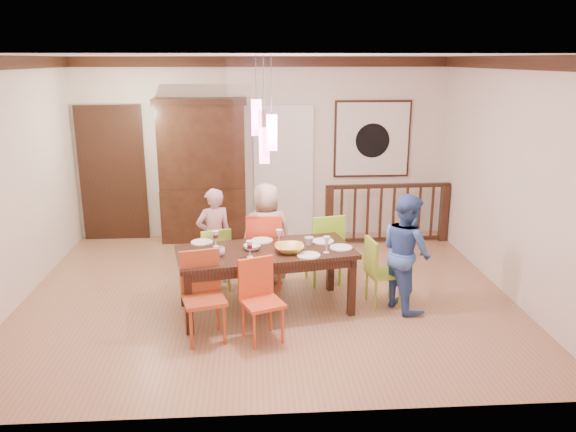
{
  "coord_description": "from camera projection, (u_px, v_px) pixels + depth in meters",
  "views": [
    {
      "loc": [
        -0.17,
        -6.57,
        2.86
      ],
      "look_at": [
        0.26,
        -0.03,
        1.02
      ],
      "focal_mm": 35.0,
      "sensor_mm": 36.0,
      "label": 1
    }
  ],
  "objects": [
    {
      "name": "serving_bowl",
      "position": [
        289.0,
        248.0,
        6.35
      ],
      "size": [
        0.33,
        0.33,
        0.08
      ],
      "primitive_type": "imported",
      "rotation": [
        0.0,
        0.0,
        -0.0
      ],
      "color": "gold",
      "rests_on": "dining_table"
    },
    {
      "name": "painting",
      "position": [
        372.0,
        139.0,
        9.14
      ],
      "size": [
        1.25,
        0.06,
        1.25
      ],
      "color": "black",
      "rests_on": "wall_back"
    },
    {
      "name": "panel_door",
      "position": [
        113.0,
        176.0,
        9.01
      ],
      "size": [
        1.04,
        0.07,
        2.24
      ],
      "primitive_type": "cube",
      "color": "black",
      "rests_on": "wall_back"
    },
    {
      "name": "wine_glass_c",
      "position": [
        250.0,
        249.0,
        6.17
      ],
      "size": [
        0.08,
        0.08,
        0.19
      ],
      "primitive_type": null,
      "color": "#590C19",
      "rests_on": "dining_table"
    },
    {
      "name": "wall_back",
      "position": [
        262.0,
        149.0,
        9.1
      ],
      "size": [
        6.0,
        0.0,
        6.0
      ],
      "primitive_type": "plane",
      "rotation": [
        1.57,
        0.0,
        0.0
      ],
      "color": "beige",
      "rests_on": "floor"
    },
    {
      "name": "wall_right",
      "position": [
        510.0,
        178.0,
        6.89
      ],
      "size": [
        0.0,
        5.0,
        5.0
      ],
      "primitive_type": "plane",
      "rotation": [
        1.57,
        0.0,
        -1.57
      ],
      "color": "beige",
      "rests_on": "floor"
    },
    {
      "name": "chair_near_left",
      "position": [
        204.0,
        292.0,
        5.8
      ],
      "size": [
        0.51,
        0.51,
        0.93
      ],
      "rotation": [
        0.0,
        0.0,
        0.25
      ],
      "color": "#A8441F",
      "rests_on": "floor"
    },
    {
      "name": "crown_molding",
      "position": [
        265.0,
        63.0,
        6.33
      ],
      "size": [
        6.0,
        5.0,
        0.16
      ],
      "primitive_type": null,
      "color": "black",
      "rests_on": "wall_back"
    },
    {
      "name": "plate_near_mid",
      "position": [
        309.0,
        255.0,
        6.23
      ],
      "size": [
        0.26,
        0.26,
        0.01
      ],
      "primitive_type": "cylinder",
      "color": "white",
      "rests_on": "dining_table"
    },
    {
      "name": "china_hutch",
      "position": [
        203.0,
        171.0,
        8.93
      ],
      "size": [
        1.44,
        0.46,
        2.28
      ],
      "color": "black",
      "rests_on": "floor"
    },
    {
      "name": "wall_left",
      "position": [
        8.0,
        185.0,
        6.51
      ],
      "size": [
        0.0,
        5.0,
        5.0
      ],
      "primitive_type": "plane",
      "rotation": [
        1.57,
        0.0,
        1.57
      ],
      "color": "beige",
      "rests_on": "floor"
    },
    {
      "name": "chair_far_right",
      "position": [
        323.0,
        243.0,
        7.32
      ],
      "size": [
        0.51,
        0.51,
        0.95
      ],
      "rotation": [
        0.0,
        0.0,
        3.36
      ],
      "color": "#8AD027",
      "rests_on": "floor"
    },
    {
      "name": "floor",
      "position": [
        267.0,
        293.0,
        7.09
      ],
      "size": [
        6.0,
        6.0,
        0.0
      ],
      "primitive_type": "plane",
      "color": "#986E49",
      "rests_on": "ground"
    },
    {
      "name": "plate_far_right",
      "position": [
        323.0,
        241.0,
        6.71
      ],
      "size": [
        0.26,
        0.26,
        0.01
      ],
      "primitive_type": "cylinder",
      "color": "white",
      "rests_on": "dining_table"
    },
    {
      "name": "wine_glass_d",
      "position": [
        327.0,
        245.0,
        6.31
      ],
      "size": [
        0.08,
        0.08,
        0.19
      ],
      "primitive_type": null,
      "color": "silver",
      "rests_on": "dining_table"
    },
    {
      "name": "cup_right",
      "position": [
        309.0,
        241.0,
        6.58
      ],
      "size": [
        0.13,
        0.13,
        0.1
      ],
      "primitive_type": "imported",
      "rotation": [
        0.0,
        0.0,
        -0.32
      ],
      "color": "silver",
      "rests_on": "dining_table"
    },
    {
      "name": "napkin",
      "position": [
        261.0,
        260.0,
        6.09
      ],
      "size": [
        0.18,
        0.14,
        0.01
      ],
      "primitive_type": "cube",
      "color": "#D83359",
      "rests_on": "dining_table"
    },
    {
      "name": "cup_left",
      "position": [
        220.0,
        251.0,
        6.23
      ],
      "size": [
        0.13,
        0.13,
        0.09
      ],
      "primitive_type": "imported",
      "rotation": [
        0.0,
        0.0,
        -0.1
      ],
      "color": "silver",
      "rests_on": "dining_table"
    },
    {
      "name": "person_far_mid",
      "position": [
        267.0,
        233.0,
        7.3
      ],
      "size": [
        0.72,
        0.55,
        1.34
      ],
      "primitive_type": "imported",
      "rotation": [
        0.0,
        0.0,
        3.34
      ],
      "color": "#BFB390",
      "rests_on": "floor"
    },
    {
      "name": "pendant_cluster",
      "position": [
        264.0,
        131.0,
        6.07
      ],
      "size": [
        0.27,
        0.21,
        1.14
      ],
      "color": "#F74A79",
      "rests_on": "ceiling"
    },
    {
      "name": "chair_far_left",
      "position": [
        213.0,
        254.0,
        7.11
      ],
      "size": [
        0.48,
        0.48,
        0.84
      ],
      "rotation": [
        0.0,
        0.0,
        3.46
      ],
      "color": "#85C133",
      "rests_on": "floor"
    },
    {
      "name": "person_far_left",
      "position": [
        214.0,
        237.0,
        7.26
      ],
      "size": [
        0.55,
        0.45,
        1.28
      ],
      "primitive_type": "imported",
      "rotation": [
        0.0,
        0.0,
        3.51
      ],
      "color": "#E0AABC",
      "rests_on": "floor"
    },
    {
      "name": "plate_far_mid",
      "position": [
        262.0,
        240.0,
        6.74
      ],
      "size": [
        0.26,
        0.26,
        0.01
      ],
      "primitive_type": "cylinder",
      "color": "white",
      "rests_on": "dining_table"
    },
    {
      "name": "small_bowl",
      "position": [
        252.0,
        247.0,
        6.42
      ],
      "size": [
        0.22,
        0.22,
        0.06
      ],
      "primitive_type": "imported",
      "rotation": [
        0.0,
        0.0,
        0.11
      ],
      "color": "white",
      "rests_on": "dining_table"
    },
    {
      "name": "ceiling",
      "position": [
        265.0,
        55.0,
        6.31
      ],
      "size": [
        6.0,
        6.0,
        0.0
      ],
      "primitive_type": "plane",
      "rotation": [
        3.14,
        0.0,
        0.0
      ],
      "color": "white",
      "rests_on": "wall_back"
    },
    {
      "name": "chair_end_right",
      "position": [
        384.0,
        267.0,
        6.65
      ],
      "size": [
        0.43,
        0.43,
        0.84
      ],
      "rotation": [
        0.0,
        0.0,
        1.71
      ],
      "color": "#8AA92A",
      "rests_on": "floor"
    },
    {
      "name": "dining_table",
      "position": [
        266.0,
        257.0,
        6.46
      ],
      "size": [
        2.14,
        1.27,
        0.75
      ],
      "rotation": [
        0.0,
        0.0,
        0.19
      ],
      "color": "black",
      "rests_on": "floor"
    },
    {
      "name": "plate_far_left",
      "position": [
        202.0,
        242.0,
        6.68
      ],
      "size": [
        0.26,
        0.26,
        0.01
      ],
      "primitive_type": "cylinder",
      "color": "white",
      "rests_on": "dining_table"
    },
    {
      "name": "wine_glass_b",
      "position": [
        279.0,
        237.0,
        6.57
      ],
      "size": [
        0.08,
        0.08,
        0.19
      ],
      "primitive_type": null,
      "color": "silver",
      "rests_on": "dining_table"
    },
    {
      "name": "plate_near_left",
      "position": [
        197.0,
        261.0,
        6.07
      ],
      "size": [
        0.26,
        0.26,
        0.01
      ],
      "primitive_type": "cylinder",
      "color": "white",
      "rests_on": "dining_table"
    },
    {
      "name": "plate_end_right",
      "position": [
        341.0,
        248.0,
        6.49
      ],
      "size": [
        0.26,
        0.26,
        0.01
      ],
      "primitive_type": "cylinder",
      "color": "white",
      "rests_on": "dining_table"
    },
    {
      "name": "white_doorway",
      "position": [
        284.0,
        173.0,
        9.2
      ],
      "size": [
        0.97,
        0.05,
        2.22
      ],
      "primitive_type": "cube",
      "color": "silver",
      "rests_on": "wall_back"
    },
    {
      "name": "person_end_right",
      "position": [
        406.0,
        252.0,
        6.53
      ],
      "size": [
        0.72,
        0.81,
        1.38
      ],
      "primitive_type": "imported",
      "rotation": [
        0.0,
        0.0,
        1.92
      ],
      "color": "#3B5FA7",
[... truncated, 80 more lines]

